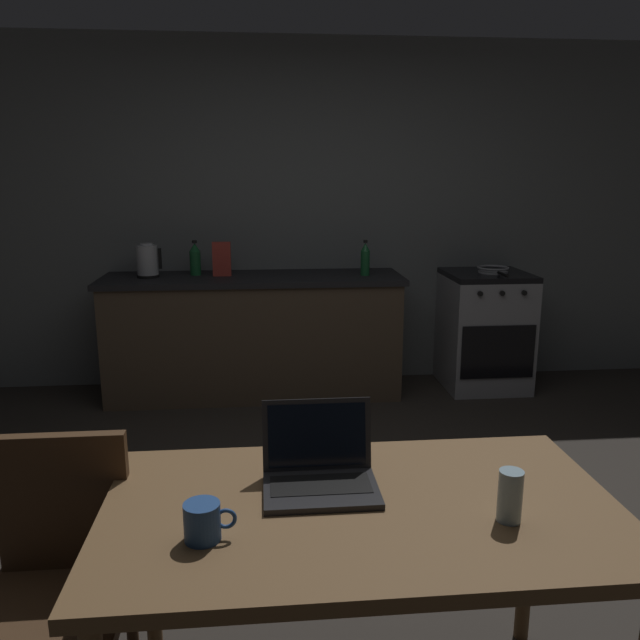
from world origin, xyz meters
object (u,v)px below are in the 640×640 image
laptop (320,471)px  drinking_glass (510,496)px  coffee_mug (203,522)px  bottle_b (195,259)px  chair (58,573)px  dining_table (361,527)px  frying_pan (493,270)px  cereal_box (222,259)px  stove_oven (484,330)px  bottle (365,259)px  electric_kettle (148,261)px

laptop → drinking_glass: 0.52m
coffee_mug → drinking_glass: size_ratio=0.94×
drinking_glass → bottle_b: size_ratio=0.55×
chair → laptop: 0.80m
dining_table → drinking_glass: bearing=-18.0°
coffee_mug → bottle_b: (-0.32, 3.22, 0.22)m
frying_pan → cereal_box: (-2.00, 0.05, 0.10)m
dining_table → laptop: laptop is taller
cereal_box → bottle_b: size_ratio=0.97×
stove_oven → drinking_glass: size_ratio=6.48×
drinking_glass → cereal_box: 3.28m
dining_table → bottle_b: 3.19m
stove_oven → chair: bearing=-128.2°
bottle → frying_pan: (0.97, 0.02, -0.10)m
bottle → coffee_mug: (-0.90, -3.09, -0.22)m
stove_oven → coffee_mug: 3.65m
stove_oven → bottle: size_ratio=3.48×
laptop → electric_kettle: bearing=104.5°
dining_table → chair: chair is taller
chair → drinking_glass: 1.27m
coffee_mug → drinking_glass: 0.77m
bottle → frying_pan: bottle is taller
chair → bottle: bearing=84.1°
dining_table → cereal_box: (-0.54, 3.03, 0.34)m
dining_table → stove_oven: bearing=64.6°
frying_pan → drinking_glass: (-1.10, -3.10, -0.10)m
dining_table → bottle_b: bottle_b is taller
laptop → frying_pan: 3.27m
stove_oven → bottle: (-0.94, -0.05, 0.56)m
electric_kettle → cereal_box: (0.52, 0.02, 0.01)m
chair → cereal_box: cereal_box is taller
coffee_mug → electric_kettle: bearing=101.6°
stove_oven → laptop: 3.30m
laptop → cereal_box: size_ratio=1.31×
stove_oven → electric_kettle: size_ratio=3.67×
bottle → coffee_mug: bottle is taller
chair → coffee_mug: chair is taller
bottle → bottle_b: 1.23m
dining_table → coffee_mug: size_ratio=10.82×
laptop → dining_table: bearing=-50.2°
dining_table → drinking_glass: 0.41m
drinking_glass → cereal_box: cereal_box is taller
stove_oven → laptop: laptop is taller
stove_oven → cereal_box: (-1.97, 0.02, 0.57)m
electric_kettle → frying_pan: (2.52, -0.03, -0.09)m
frying_pan → electric_kettle: bearing=179.3°
frying_pan → cereal_box: cereal_box is taller
coffee_mug → cereal_box: size_ratio=0.53×
laptop → bottle: bearing=74.5°
stove_oven → drinking_glass: (-1.07, -3.13, 0.37)m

